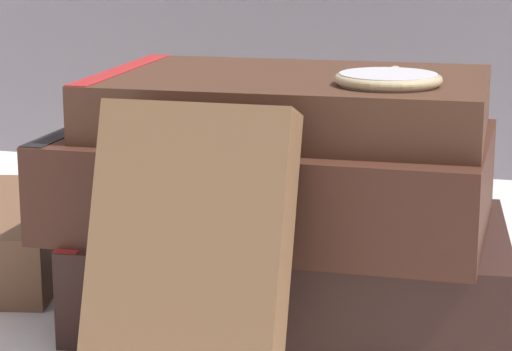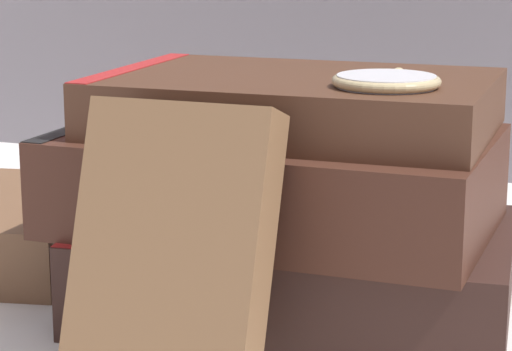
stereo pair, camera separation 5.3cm
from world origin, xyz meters
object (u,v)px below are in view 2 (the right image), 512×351
book_flat_middle (267,179)px  pocket_watch (386,81)px  book_flat_bottom (290,269)px  book_leaning_front (171,261)px  reading_glasses (249,232)px  book_flat_top (287,103)px

book_flat_middle → pocket_watch: 0.09m
pocket_watch → book_flat_bottom: bearing=160.2°
book_leaning_front → reading_glasses: (-0.06, 0.25, -0.06)m
book_flat_middle → book_flat_top: 0.04m
pocket_watch → book_flat_top: bearing=157.4°
reading_glasses → pocket_watch: bearing=-43.9°
book_flat_top → pocket_watch: bearing=-23.9°
pocket_watch → reading_glasses: bearing=130.0°
book_flat_middle → reading_glasses: 0.17m
reading_glasses → book_flat_top: bearing=-55.3°
book_flat_middle → reading_glasses: (-0.06, 0.14, -0.07)m
book_flat_bottom → pocket_watch: (0.06, -0.02, 0.11)m
book_flat_top → pocket_watch: 0.07m
book_flat_bottom → book_flat_top: bearing=122.2°
book_leaning_front → book_flat_bottom: bearing=80.6°
book_flat_bottom → reading_glasses: bearing=113.2°
pocket_watch → reading_glasses: size_ratio=0.53×
book_leaning_front → reading_glasses: book_leaning_front is taller
book_flat_top → book_leaning_front: (-0.01, -0.12, -0.05)m
book_flat_top → reading_glasses: book_flat_top is taller
book_flat_middle → pocket_watch: bearing=-12.8°
book_flat_top → book_flat_bottom: bearing=-53.4°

